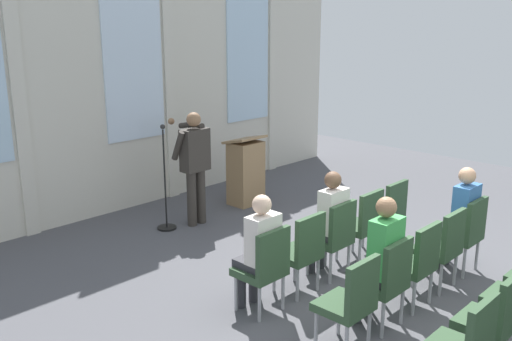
{
  "coord_description": "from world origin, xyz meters",
  "views": [
    {
      "loc": [
        -5.12,
        -2.42,
        2.96
      ],
      "look_at": [
        0.01,
        2.51,
        1.07
      ],
      "focal_mm": 39.65,
      "sensor_mm": 36.0,
      "label": 1
    }
  ],
  "objects_px": {
    "lectern": "(246,171)",
    "chair_r0_c1": "(302,249)",
    "chair_r0_c3": "(363,222)",
    "chair_r1_c3": "(443,244)",
    "audience_r1_c4": "(461,214)",
    "chair_r1_c1": "(386,278)",
    "chair_r0_c0": "(265,265)",
    "chair_r0_c2": "(334,234)",
    "chair_r1_c4": "(466,230)",
    "chair_r1_c0": "(351,299)",
    "chair_r1_c2": "(417,260)",
    "chair_r0_c4": "(388,210)",
    "speaker": "(194,160)",
    "audience_r0_c2": "(329,218)",
    "chair_r2_c1": "(496,316)",
    "audience_r0_c0": "(259,247)",
    "mic_stand": "(166,207)",
    "audience_r1_c1": "(380,255)"
  },
  "relations": [
    {
      "from": "chair_r0_c3",
      "to": "chair_r1_c3",
      "type": "relative_size",
      "value": 1.0
    },
    {
      "from": "audience_r1_c4",
      "to": "audience_r0_c2",
      "type": "bearing_deg",
      "value": 138.39
    },
    {
      "from": "speaker",
      "to": "chair_r1_c0",
      "type": "distance_m",
      "value": 3.86
    },
    {
      "from": "audience_r0_c0",
      "to": "chair_r0_c3",
      "type": "xyz_separation_m",
      "value": [
        1.79,
        -0.08,
        -0.18
      ]
    },
    {
      "from": "chair_r0_c0",
      "to": "chair_r0_c3",
      "type": "distance_m",
      "value": 1.79
    },
    {
      "from": "audience_r0_c2",
      "to": "chair_r2_c1",
      "type": "height_order",
      "value": "audience_r0_c2"
    },
    {
      "from": "chair_r0_c3",
      "to": "chair_r0_c1",
      "type": "bearing_deg",
      "value": 180.0
    },
    {
      "from": "audience_r1_c4",
      "to": "chair_r1_c1",
      "type": "bearing_deg",
      "value": -177.37
    },
    {
      "from": "mic_stand",
      "to": "chair_r1_c2",
      "type": "bearing_deg",
      "value": -84.08
    },
    {
      "from": "chair_r0_c0",
      "to": "chair_r1_c3",
      "type": "distance_m",
      "value": 2.08
    },
    {
      "from": "chair_r0_c4",
      "to": "chair_r1_c2",
      "type": "bearing_deg",
      "value": -138.41
    },
    {
      "from": "chair_r0_c2",
      "to": "audience_r1_c4",
      "type": "xyz_separation_m",
      "value": [
        1.19,
        -0.98,
        0.19
      ]
    },
    {
      "from": "mic_stand",
      "to": "audience_r1_c4",
      "type": "relative_size",
      "value": 1.19
    },
    {
      "from": "lectern",
      "to": "chair_r1_c4",
      "type": "relative_size",
      "value": 1.23
    },
    {
      "from": "chair_r0_c4",
      "to": "chair_r0_c2",
      "type": "bearing_deg",
      "value": 180.0
    },
    {
      "from": "lectern",
      "to": "audience_r0_c2",
      "type": "distance_m",
      "value": 2.91
    },
    {
      "from": "chair_r0_c1",
      "to": "audience_r1_c1",
      "type": "relative_size",
      "value": 0.7
    },
    {
      "from": "chair_r1_c0",
      "to": "chair_r1_c3",
      "type": "xyz_separation_m",
      "value": [
        1.79,
        0.0,
        0.0
      ]
    },
    {
      "from": "chair_r0_c1",
      "to": "chair_r0_c3",
      "type": "height_order",
      "value": "same"
    },
    {
      "from": "lectern",
      "to": "audience_r0_c2",
      "type": "relative_size",
      "value": 0.9
    },
    {
      "from": "audience_r0_c0",
      "to": "chair_r1_c0",
      "type": "relative_size",
      "value": 1.36
    },
    {
      "from": "chair_r1_c3",
      "to": "chair_r1_c4",
      "type": "relative_size",
      "value": 1.0
    },
    {
      "from": "chair_r0_c3",
      "to": "chair_r1_c0",
      "type": "height_order",
      "value": "same"
    },
    {
      "from": "chair_r0_c3",
      "to": "chair_r1_c1",
      "type": "relative_size",
      "value": 1.0
    },
    {
      "from": "chair_r0_c4",
      "to": "chair_r1_c0",
      "type": "relative_size",
      "value": 1.0
    },
    {
      "from": "lectern",
      "to": "chair_r1_c0",
      "type": "bearing_deg",
      "value": -122.97
    },
    {
      "from": "chair_r0_c0",
      "to": "audience_r1_c4",
      "type": "bearing_deg",
      "value": -22.26
    },
    {
      "from": "chair_r0_c0",
      "to": "chair_r0_c3",
      "type": "bearing_deg",
      "value": 0.0
    },
    {
      "from": "audience_r0_c0",
      "to": "audience_r0_c2",
      "type": "relative_size",
      "value": 0.99
    },
    {
      "from": "chair_r0_c0",
      "to": "audience_r1_c4",
      "type": "xyz_separation_m",
      "value": [
        2.39,
        -0.98,
        0.19
      ]
    },
    {
      "from": "lectern",
      "to": "chair_r0_c1",
      "type": "xyz_separation_m",
      "value": [
        -1.85,
        -2.71,
        -0.02
      ]
    },
    {
      "from": "audience_r0_c0",
      "to": "chair_r0_c2",
      "type": "distance_m",
      "value": 1.21
    },
    {
      "from": "mic_stand",
      "to": "lectern",
      "type": "height_order",
      "value": "mic_stand"
    },
    {
      "from": "chair_r1_c4",
      "to": "chair_r0_c3",
      "type": "bearing_deg",
      "value": 119.4
    },
    {
      "from": "chair_r0_c0",
      "to": "chair_r0_c3",
      "type": "relative_size",
      "value": 1.0
    },
    {
      "from": "chair_r0_c1",
      "to": "chair_r1_c2",
      "type": "distance_m",
      "value": 1.22
    },
    {
      "from": "chair_r0_c3",
      "to": "chair_r1_c2",
      "type": "height_order",
      "value": "same"
    },
    {
      "from": "chair_r0_c1",
      "to": "chair_r0_c2",
      "type": "bearing_deg",
      "value": 0.0
    },
    {
      "from": "speaker",
      "to": "chair_r1_c1",
      "type": "distance_m",
      "value": 3.71
    },
    {
      "from": "speaker",
      "to": "chair_r0_c3",
      "type": "bearing_deg",
      "value": -77.86
    },
    {
      "from": "chair_r1_c3",
      "to": "chair_r1_c4",
      "type": "distance_m",
      "value": 0.6
    },
    {
      "from": "speaker",
      "to": "lectern",
      "type": "height_order",
      "value": "speaker"
    },
    {
      "from": "chair_r1_c4",
      "to": "audience_r1_c1",
      "type": "bearing_deg",
      "value": 177.45
    },
    {
      "from": "speaker",
      "to": "chair_r2_c1",
      "type": "height_order",
      "value": "speaker"
    },
    {
      "from": "audience_r1_c1",
      "to": "chair_r2_c1",
      "type": "height_order",
      "value": "audience_r1_c1"
    },
    {
      "from": "chair_r1_c4",
      "to": "chair_r2_c1",
      "type": "relative_size",
      "value": 1.0
    },
    {
      "from": "audience_r1_c4",
      "to": "chair_r0_c0",
      "type": "bearing_deg",
      "value": 157.74
    },
    {
      "from": "chair_r0_c4",
      "to": "chair_r0_c1",
      "type": "bearing_deg",
      "value": 180.0
    },
    {
      "from": "chair_r0_c1",
      "to": "chair_r2_c1",
      "type": "distance_m",
      "value": 2.12
    },
    {
      "from": "chair_r0_c0",
      "to": "chair_r0_c2",
      "type": "bearing_deg",
      "value": 0.0
    }
  ]
}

